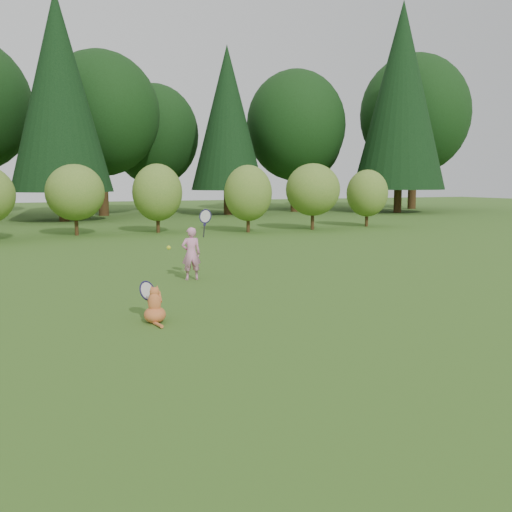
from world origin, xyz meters
name	(u,v)px	position (x,y,z in m)	size (l,w,h in m)	color
ground	(263,304)	(0.00, 0.00, 0.00)	(100.00, 100.00, 0.00)	#2D5317
shrub_row	(125,198)	(0.00, 13.00, 1.40)	(28.00, 3.00, 2.80)	#426E22
woodland_backdrop	(87,75)	(0.00, 23.00, 7.50)	(48.00, 10.00, 15.00)	black
child	(192,252)	(-0.44, 2.73, 0.57)	(0.65, 0.45, 1.63)	pink
cat	(154,303)	(-1.95, -0.52, 0.28)	(0.49, 0.82, 0.72)	#C45225
tennis_ball	(169,248)	(-1.49, 0.41, 0.97)	(0.07, 0.07, 0.07)	gold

